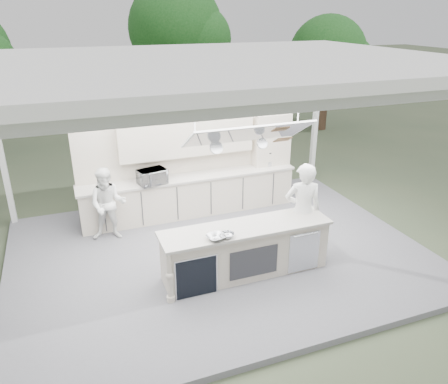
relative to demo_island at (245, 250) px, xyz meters
name	(u,v)px	position (x,y,z in m)	size (l,w,h in m)	color
ground	(218,256)	(-0.18, 0.91, -0.60)	(90.00, 90.00, 0.00)	#414932
stage_deck	(218,253)	(-0.18, 0.91, -0.54)	(8.00, 6.00, 0.12)	#5A5A5F
tent	(218,67)	(-0.18, 0.90, 3.11)	(8.20, 6.20, 3.86)	white
demo_island	(245,250)	(0.00, 0.00, 0.00)	(3.10, 0.79, 0.95)	beige
back_counter	(190,194)	(-0.18, 2.81, 0.00)	(5.08, 0.72, 0.95)	beige
back_wall_unit	(205,150)	(0.27, 3.03, 0.98)	(5.05, 0.48, 2.25)	beige
tree_cluster	(121,48)	(-0.34, 10.68, 2.69)	(19.55, 9.40, 5.85)	brown
head_chef	(302,211)	(1.27, 0.21, 0.48)	(0.70, 0.46, 1.91)	white
sous_chef	(108,204)	(-2.11, 2.23, 0.31)	(0.76, 0.59, 1.56)	white
toaster_oven	(152,177)	(-1.09, 2.61, 0.64)	(0.60, 0.40, 0.33)	silver
bowl_large	(216,237)	(-0.64, -0.24, 0.51)	(0.31, 0.31, 0.08)	silver
bowl_small	(227,235)	(-0.44, -0.24, 0.51)	(0.24, 0.24, 0.07)	#B7B9BE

